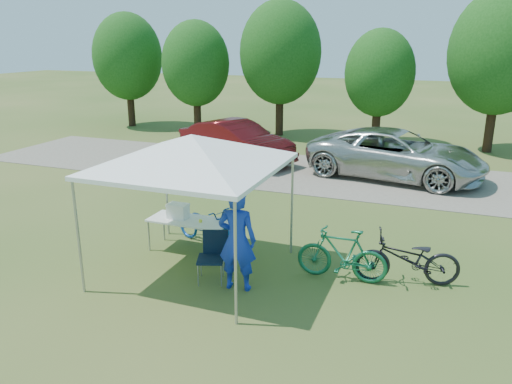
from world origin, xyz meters
TOP-DOWN VIEW (x-y plane):
  - ground at (0.00, 0.00)m, footprint 100.00×100.00m
  - gravel_strip at (0.00, 8.00)m, footprint 24.00×5.00m
  - canopy at (0.00, 0.00)m, footprint 4.53×4.53m
  - treeline at (-0.29, 14.05)m, footprint 24.89×4.28m
  - folding_table at (-0.58, 0.82)m, footprint 1.73×0.72m
  - folding_chair at (0.47, -0.19)m, footprint 0.62×0.65m
  - cooler at (-0.83, 0.82)m, footprint 0.44×0.30m
  - ice_cream_cup at (-0.27, 0.77)m, footprint 0.07×0.07m
  - cyclist at (1.05, -0.38)m, footprint 0.75×0.55m
  - bike_blue at (-0.41, 1.25)m, footprint 1.83×1.20m
  - bike_green at (2.75, 0.65)m, footprint 1.72×0.52m
  - bike_dark at (3.93, 0.91)m, footprint 2.00×1.08m
  - minivan at (2.93, 8.43)m, footprint 6.00×3.52m
  - sedan at (-2.78, 8.57)m, footprint 4.85×3.06m

SIDE VIEW (x-z plane):
  - ground at x=0.00m, z-range 0.00..0.00m
  - gravel_strip at x=0.00m, z-range 0.00..0.02m
  - bike_blue at x=-0.41m, z-range 0.00..0.91m
  - bike_dark at x=3.93m, z-range 0.00..1.00m
  - bike_green at x=2.75m, z-range 0.00..1.03m
  - folding_chair at x=0.47m, z-range 0.09..1.04m
  - folding_table at x=-0.58m, z-range 0.31..1.02m
  - ice_cream_cup at x=-0.27m, z-range 0.71..0.77m
  - sedan at x=-2.78m, z-range 0.02..1.53m
  - minivan at x=2.93m, z-range 0.02..1.59m
  - cooler at x=-0.83m, z-range 0.71..1.03m
  - cyclist at x=1.05m, z-range 0.00..1.90m
  - canopy at x=0.00m, z-range 1.15..4.15m
  - treeline at x=-0.29m, z-range 0.38..6.68m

